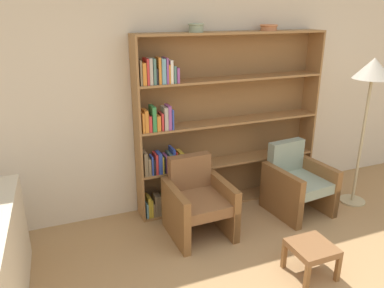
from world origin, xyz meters
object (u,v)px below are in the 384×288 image
object	(u,v)px
bookshelf	(213,126)
bowl_sage	(196,27)
armchair_leather	(198,201)
armchair_cushioned	(297,182)
footstool	(312,250)
bowl_copper	(269,27)
floor_lamp	(372,77)

from	to	relation	value
bookshelf	bowl_sage	bearing A→B (deg)	-174.05
bookshelf	bowl_sage	distance (m)	1.17
armchair_leather	armchair_cushioned	distance (m)	1.30
armchair_leather	footstool	xyz separation A→B (m)	(0.69, -1.06, -0.11)
bowl_copper	floor_lamp	distance (m)	1.32
bookshelf	armchair_leather	size ratio (longest dim) A/B	2.82
bookshelf	bowl_sage	xyz separation A→B (m)	(-0.24, -0.02, 1.14)
floor_lamp	footstool	world-z (taller)	floor_lamp
footstool	bookshelf	bearing A→B (deg)	99.11
floor_lamp	bowl_copper	bearing A→B (deg)	147.80
bowl_sage	footstool	size ratio (longest dim) A/B	0.47
bowl_sage	bowl_copper	size ratio (longest dim) A/B	0.85
bowl_copper	bookshelf	bearing A→B (deg)	177.89
bowl_sage	armchair_cushioned	bearing A→B (deg)	-26.04
footstool	bowl_sage	bearing A→B (deg)	107.30
floor_lamp	footstool	distance (m)	2.19
armchair_cushioned	floor_lamp	bearing A→B (deg)	166.98
armchair_leather	floor_lamp	bearing A→B (deg)	175.81
bowl_copper	footstool	size ratio (longest dim) A/B	0.55
floor_lamp	bowl_sage	bearing A→B (deg)	161.60
bowl_copper	floor_lamp	world-z (taller)	bowl_copper
bookshelf	bowl_copper	world-z (taller)	bowl_copper
floor_lamp	armchair_leather	bearing A→B (deg)	177.20
bookshelf	bowl_sage	size ratio (longest dim) A/B	13.05
bowl_sage	footstool	xyz separation A→B (m)	(0.50, -1.60, -1.90)
armchair_leather	armchair_cushioned	bearing A→B (deg)	178.60
bowl_sage	bowl_copper	distance (m)	0.91
bowl_sage	armchair_leather	bearing A→B (deg)	-110.11
bookshelf	footstool	size ratio (longest dim) A/B	6.13
armchair_leather	footstool	distance (m)	1.27
armchair_cushioned	footstool	distance (m)	1.22
footstool	bowl_copper	bearing A→B (deg)	75.48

